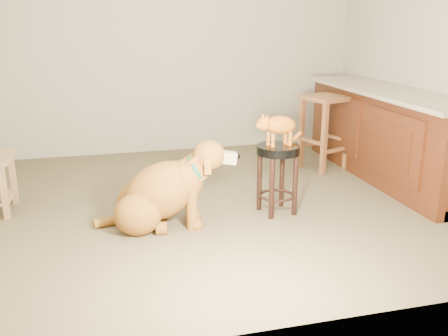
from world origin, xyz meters
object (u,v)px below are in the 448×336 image
object	(u,v)px
padded_stool	(278,165)
tabby_kitten	(278,126)
golden_retriever	(162,193)
wood_stool	(324,131)

from	to	relation	value
padded_stool	tabby_kitten	size ratio (longest dim) A/B	1.26
tabby_kitten	golden_retriever	bearing A→B (deg)	173.70
golden_retriever	wood_stool	bearing A→B (deg)	39.04
padded_stool	golden_retriever	size ratio (longest dim) A/B	0.51
golden_retriever	tabby_kitten	distance (m)	1.11
padded_stool	wood_stool	xyz separation A→B (m)	(0.98, 1.14, 0.00)
padded_stool	golden_retriever	distance (m)	1.02
wood_stool	tabby_kitten	distance (m)	1.55
padded_stool	golden_retriever	xyz separation A→B (m)	(-1.01, -0.05, -0.15)
golden_retriever	tabby_kitten	xyz separation A→B (m)	(1.00, 0.05, 0.49)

